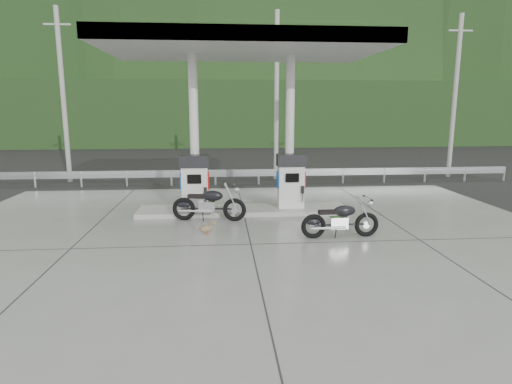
{
  "coord_description": "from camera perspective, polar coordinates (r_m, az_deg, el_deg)",
  "views": [
    {
      "loc": [
        -0.73,
        -11.5,
        3.43
      ],
      "look_at": [
        0.3,
        1.0,
        1.0
      ],
      "focal_mm": 30.0,
      "sensor_mm": 36.0,
      "label": 1
    }
  ],
  "objects": [
    {
      "name": "utility_pole_c",
      "position": [
        24.07,
        24.98,
        11.31
      ],
      "size": [
        0.22,
        0.22,
        8.0
      ],
      "primitive_type": "cylinder",
      "color": "gray",
      "rests_on": "ground"
    },
    {
      "name": "utility_pole_b",
      "position": [
        21.19,
        2.75,
        12.49
      ],
      "size": [
        0.22,
        0.22,
        8.0
      ],
      "primitive_type": "cylinder",
      "color": "gray",
      "rests_on": "ground"
    },
    {
      "name": "ground",
      "position": [
        12.03,
        -1.04,
        -5.61
      ],
      "size": [
        160.0,
        160.0,
        0.0
      ],
      "primitive_type": "plane",
      "color": "black",
      "rests_on": "ground"
    },
    {
      "name": "pump_island",
      "position": [
        14.41,
        -1.68,
        -2.42
      ],
      "size": [
        7.0,
        1.4,
        0.15
      ],
      "primitive_type": "cube",
      "color": "gray",
      "rests_on": "forecourt_apron"
    },
    {
      "name": "road",
      "position": [
        23.27,
        -2.87,
        2.47
      ],
      "size": [
        60.0,
        7.0,
        0.01
      ],
      "primitive_type": "cube",
      "color": "black",
      "rests_on": "ground"
    },
    {
      "name": "forested_hills",
      "position": [
        71.59,
        -4.17,
        8.18
      ],
      "size": [
        100.0,
        40.0,
        140.0
      ],
      "primitive_type": null,
      "color": "black",
      "rests_on": "ground"
    },
    {
      "name": "guardrail",
      "position": [
        19.71,
        -2.55,
        3.01
      ],
      "size": [
        26.0,
        0.16,
        1.42
      ],
      "primitive_type": null,
      "color": "#9FA3A7",
      "rests_on": "ground"
    },
    {
      "name": "motorcycle_right",
      "position": [
        11.76,
        11.18,
        -3.7
      ],
      "size": [
        2.03,
        0.7,
        0.95
      ],
      "primitive_type": null,
      "rotation": [
        0.0,
        0.0,
        0.03
      ],
      "color": "black",
      "rests_on": "forecourt_apron"
    },
    {
      "name": "canopy_roof",
      "position": [
        14.16,
        -1.81,
        18.83
      ],
      "size": [
        8.5,
        5.0,
        0.4
      ],
      "primitive_type": "cube",
      "color": "beige",
      "rests_on": "canopy_column_left"
    },
    {
      "name": "duck",
      "position": [
        11.9,
        -6.63,
        -4.95
      ],
      "size": [
        0.46,
        0.3,
        0.32
      ],
      "primitive_type": null,
      "rotation": [
        0.0,
        0.0,
        0.43
      ],
      "color": "brown",
      "rests_on": "forecourt_apron"
    },
    {
      "name": "forecourt_apron",
      "position": [
        12.02,
        -1.04,
        -5.57
      ],
      "size": [
        18.0,
        14.0,
        0.02
      ],
      "primitive_type": "cube",
      "color": "slate",
      "rests_on": "ground"
    },
    {
      "name": "utility_pole_a",
      "position": [
        22.23,
        -24.32,
        11.48
      ],
      "size": [
        0.22,
        0.22,
        8.0
      ],
      "primitive_type": "cylinder",
      "color": "gray",
      "rests_on": "ground"
    },
    {
      "name": "canopy_column_right",
      "position": [
        14.61,
        4.52,
        7.95
      ],
      "size": [
        0.3,
        0.3,
        5.0
      ],
      "primitive_type": "cylinder",
      "color": "silver",
      "rests_on": "pump_island"
    },
    {
      "name": "gas_pump_left",
      "position": [
        14.23,
        -8.15,
        1.3
      ],
      "size": [
        0.95,
        0.55,
        1.8
      ],
      "primitive_type": null,
      "color": "silver",
      "rests_on": "pump_island"
    },
    {
      "name": "motorcycle_left",
      "position": [
        13.34,
        -6.29,
        -1.65
      ],
      "size": [
        2.24,
        1.0,
        1.02
      ],
      "primitive_type": null,
      "rotation": [
        0.0,
        0.0,
        -0.15
      ],
      "color": "black",
      "rests_on": "forecourt_apron"
    },
    {
      "name": "canopy_column_left",
      "position": [
        14.45,
        -8.23,
        7.83
      ],
      "size": [
        0.3,
        0.3,
        5.0
      ],
      "primitive_type": "cylinder",
      "color": "silver",
      "rests_on": "pump_island"
    },
    {
      "name": "tree_band",
      "position": [
        41.51,
        -3.77,
        10.34
      ],
      "size": [
        80.0,
        6.0,
        6.0
      ],
      "primitive_type": "cube",
      "color": "black",
      "rests_on": "ground"
    },
    {
      "name": "gas_pump_right",
      "position": [
        14.39,
        4.67,
        1.49
      ],
      "size": [
        0.95,
        0.55,
        1.8
      ],
      "primitive_type": null,
      "color": "silver",
      "rests_on": "pump_island"
    }
  ]
}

